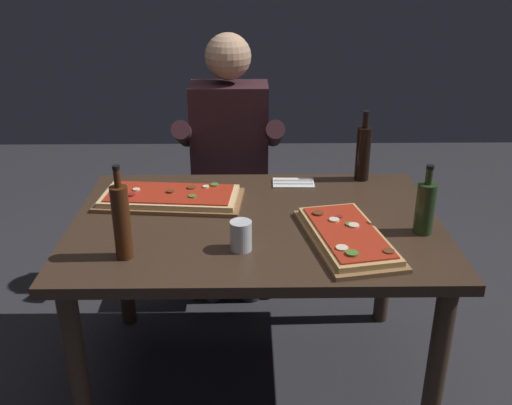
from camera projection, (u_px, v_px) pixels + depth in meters
ground_plane at (256, 374)px, 2.51m from camera, size 6.40×6.40×0.00m
dining_table at (256, 242)px, 2.25m from camera, size 1.40×0.96×0.74m
pizza_rectangular_front at (170, 197)px, 2.36m from camera, size 0.60×0.32×0.05m
pizza_rectangular_left at (347, 236)px, 2.04m from camera, size 0.35×0.55×0.05m
wine_bottle_dark at (363, 153)px, 2.54m from camera, size 0.06×0.06×0.31m
oil_bottle_amber at (425, 207)px, 2.07m from camera, size 0.07×0.07×0.26m
vinegar_bottle_green at (122, 221)px, 1.89m from camera, size 0.06×0.06×0.33m
tumbler_near_camera at (241, 237)px, 1.98m from camera, size 0.08×0.08×0.11m
napkin_cutlery_set at (293, 183)px, 2.54m from camera, size 0.18×0.11×0.01m
diner_chair at (231, 193)px, 3.09m from camera, size 0.44×0.44×0.87m
seated_diner at (230, 156)px, 2.88m from camera, size 0.53×0.41×1.33m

